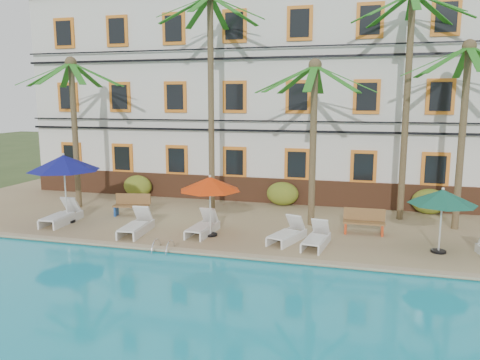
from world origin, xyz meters
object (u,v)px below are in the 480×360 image
(palm_e, at_px, (464,108))
(lounger_a, at_px, (62,215))
(bench_left, at_px, (132,205))
(palm_c, at_px, (314,117))
(palm_d, at_px, (408,75))
(palm_a, at_px, (74,110))
(lounger_c, at_px, (203,226))
(lounger_e, at_px, (316,238))
(lounger_d, at_px, (288,233))
(bench_right, at_px, (364,221))
(palm_b, at_px, (211,75))
(umbrella_red, at_px, (210,184))
(lounger_b, at_px, (137,225))
(umbrella_blue, at_px, (64,163))
(umbrella_green, at_px, (443,197))
(pool_ladder, at_px, (163,251))

(palm_e, relative_size, lounger_a, 3.39)
(lounger_a, xyz_separation_m, bench_left, (2.08, 1.87, 0.16))
(palm_c, xyz_separation_m, palm_d, (3.45, 1.84, 1.59))
(palm_a, bearing_deg, lounger_c, -20.69)
(lounger_c, bearing_deg, lounger_e, -5.41)
(palm_d, height_order, lounger_d, palm_d)
(palm_e, xyz_separation_m, lounger_d, (-5.92, -3.26, -4.31))
(bench_right, bearing_deg, palm_c, 160.02)
(palm_b, relative_size, palm_e, 1.33)
(palm_b, relative_size, lounger_d, 4.79)
(palm_e, distance_m, umbrella_red, 9.72)
(umbrella_red, height_order, lounger_b, umbrella_red)
(palm_b, bearing_deg, palm_d, 5.51)
(palm_b, distance_m, lounger_e, 8.41)
(bench_right, bearing_deg, lounger_b, -165.02)
(umbrella_red, bearing_deg, lounger_c, 157.03)
(palm_c, relative_size, lounger_e, 3.44)
(umbrella_red, height_order, bench_left, umbrella_red)
(palm_a, relative_size, lounger_a, 3.25)
(umbrella_red, distance_m, lounger_e, 4.18)
(bench_left, bearing_deg, lounger_e, -15.44)
(umbrella_red, relative_size, bench_left, 1.43)
(palm_b, height_order, lounger_b, palm_b)
(lounger_a, distance_m, lounger_b, 3.60)
(palm_d, relative_size, bench_left, 5.85)
(palm_d, bearing_deg, palm_c, -151.93)
(palm_b, distance_m, lounger_d, 7.70)
(umbrella_red, bearing_deg, palm_e, 20.74)
(bench_left, xyz_separation_m, bench_right, (9.57, -0.24, 0.00))
(palm_c, relative_size, palm_e, 0.91)
(umbrella_blue, xyz_separation_m, umbrella_green, (13.91, -0.14, -0.58))
(palm_e, distance_m, umbrella_blue, 15.38)
(lounger_b, distance_m, pool_ladder, 2.42)
(bench_right, relative_size, pool_ladder, 2.03)
(palm_d, bearing_deg, umbrella_green, -77.29)
(umbrella_green, bearing_deg, lounger_b, -176.88)
(palm_c, xyz_separation_m, lounger_d, (-0.53, -2.41, -3.94))
(palm_a, relative_size, umbrella_blue, 2.40)
(umbrella_blue, distance_m, lounger_b, 4.10)
(palm_e, xyz_separation_m, bench_right, (-3.37, -1.58, -4.12))
(umbrella_green, height_order, lounger_d, umbrella_green)
(lounger_a, relative_size, pool_ladder, 2.78)
(lounger_d, bearing_deg, umbrella_red, -179.00)
(umbrella_red, relative_size, pool_ladder, 3.01)
(palm_a, height_order, lounger_a, palm_a)
(palm_a, distance_m, palm_d, 14.26)
(lounger_a, distance_m, lounger_c, 5.96)
(palm_b, distance_m, umbrella_blue, 6.97)
(umbrella_blue, bearing_deg, bench_left, 40.67)
(palm_b, distance_m, palm_e, 9.95)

